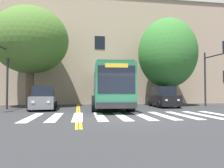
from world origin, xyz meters
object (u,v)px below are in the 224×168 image
city_bus (109,87)px  street_tree_curbside_large (167,53)px  car_grey_near_lane (44,99)px  car_black_far_lane (164,98)px  street_tree_curbside_small (30,41)px  traffic_light_near_corner (218,68)px

city_bus → street_tree_curbside_large: size_ratio=1.31×
car_grey_near_lane → car_black_far_lane: bearing=6.6°
car_grey_near_lane → car_black_far_lane: 10.12m
car_black_far_lane → street_tree_curbside_small: street_tree_curbside_small is taller
street_tree_curbside_small → traffic_light_near_corner: bearing=-10.1°
street_tree_curbside_large → street_tree_curbside_small: bearing=179.7°
street_tree_curbside_small → street_tree_curbside_large: bearing=-0.3°
city_bus → street_tree_curbside_large: bearing=19.2°
car_black_far_lane → traffic_light_near_corner: 5.33m
city_bus → street_tree_curbside_large: street_tree_curbside_large is taller
street_tree_curbside_small → city_bus: bearing=-17.8°
traffic_light_near_corner → city_bus: bearing=175.6°
car_black_far_lane → street_tree_curbside_large: street_tree_curbside_large is taller
traffic_light_near_corner → street_tree_curbside_small: size_ratio=0.54×
traffic_light_near_corner → car_black_far_lane: bearing=166.7°
car_grey_near_lane → street_tree_curbside_large: bearing=14.7°
city_bus → car_grey_near_lane: size_ratio=2.64×
car_black_far_lane → street_tree_curbside_large: bearing=56.9°
traffic_light_near_corner → street_tree_curbside_large: size_ratio=0.59×
car_black_far_lane → street_tree_curbside_small: bearing=171.1°
car_grey_near_lane → car_black_far_lane: car_black_far_lane is taller
city_bus → car_grey_near_lane: city_bus is taller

